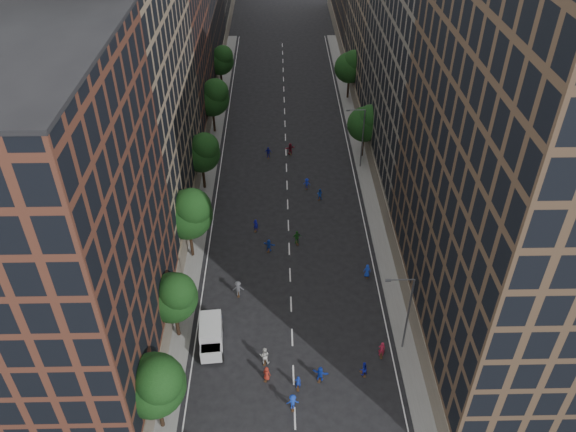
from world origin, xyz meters
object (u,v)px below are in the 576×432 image
object	(u,v)px
skater_1	(298,383)
skater_2	(363,369)
streetlamp_far	(361,135)
streetlamp_near	(406,310)
cargo_van	(211,336)

from	to	relation	value
skater_1	skater_2	distance (m)	6.19
streetlamp_far	skater_2	xyz separation A→B (m)	(-3.96, -36.07, -4.40)
streetlamp_near	cargo_van	size ratio (longest dim) A/B	1.84
skater_1	streetlamp_far	bearing A→B (deg)	-104.08
cargo_van	skater_1	bearing A→B (deg)	-36.67
streetlamp_near	cargo_van	distance (m)	18.59
streetlamp_near	skater_1	size ratio (longest dim) A/B	5.94
streetlamp_near	skater_1	xyz separation A→B (m)	(-10.01, -4.41, -4.41)
streetlamp_far	cargo_van	world-z (taller)	streetlamp_far
streetlamp_near	streetlamp_far	distance (m)	33.00
streetlamp_far	cargo_van	distance (m)	37.29
streetlamp_far	cargo_van	xyz separation A→B (m)	(-18.18, -32.33, -3.84)
skater_1	skater_2	xyz separation A→B (m)	(6.05, 1.34, 0.00)
skater_1	skater_2	bearing A→B (deg)	-166.58
cargo_van	skater_1	distance (m)	9.64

